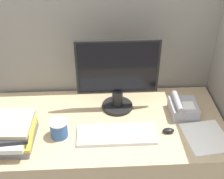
# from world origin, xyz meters

# --- Properties ---
(cubicle_panel_rear) EXTENTS (1.81, 0.04, 1.53)m
(cubicle_panel_rear) POSITION_xyz_m (0.00, 0.72, 0.77)
(cubicle_panel_rear) COLOR gray
(cubicle_panel_rear) RESTS_ON ground_plane
(desk) EXTENTS (1.41, 0.68, 0.78)m
(desk) POSITION_xyz_m (0.00, 0.34, 0.39)
(desk) COLOR tan
(desk) RESTS_ON ground_plane
(monitor) EXTENTS (0.49, 0.19, 0.46)m
(monitor) POSITION_xyz_m (0.08, 0.49, 1.00)
(monitor) COLOR black
(monitor) RESTS_ON desk
(keyboard) EXTENTS (0.44, 0.17, 0.02)m
(keyboard) POSITION_xyz_m (0.06, 0.23, 0.79)
(keyboard) COLOR silver
(keyboard) RESTS_ON desk
(mouse) EXTENTS (0.07, 0.04, 0.03)m
(mouse) POSITION_xyz_m (0.35, 0.24, 0.79)
(mouse) COLOR black
(mouse) RESTS_ON desk
(coffee_cup) EXTENTS (0.10, 0.10, 0.10)m
(coffee_cup) POSITION_xyz_m (-0.26, 0.24, 0.83)
(coffee_cup) COLOR #335999
(coffee_cup) RESTS_ON desk
(book_stack) EXTENTS (0.24, 0.31, 0.14)m
(book_stack) POSITION_xyz_m (-0.51, 0.21, 0.84)
(book_stack) COLOR slate
(book_stack) RESTS_ON desk
(desk_telephone) EXTENTS (0.16, 0.18, 0.11)m
(desk_telephone) POSITION_xyz_m (0.47, 0.40, 0.82)
(desk_telephone) COLOR #99999E
(desk_telephone) RESTS_ON desk
(paper_pile) EXTENTS (0.26, 0.28, 0.01)m
(paper_pile) POSITION_xyz_m (0.55, 0.18, 0.78)
(paper_pile) COLOR white
(paper_pile) RESTS_ON desk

